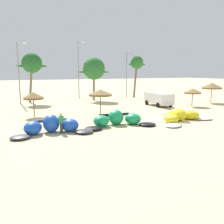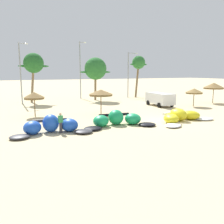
{
  "view_description": "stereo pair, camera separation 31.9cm",
  "coord_description": "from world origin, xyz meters",
  "px_view_note": "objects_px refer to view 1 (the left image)",
  "views": [
    {
      "loc": [
        -14.97,
        -18.13,
        4.81
      ],
      "look_at": [
        -4.77,
        2.0,
        1.0
      ],
      "focal_mm": 38.22,
      "sensor_mm": 36.0,
      "label": 1
    },
    {
      "loc": [
        -14.69,
        -18.28,
        4.81
      ],
      "look_at": [
        -4.77,
        2.0,
        1.0
      ],
      "focal_mm": 38.22,
      "sensor_mm": 36.0,
      "label": 2
    }
  ],
  "objects_px": {
    "kite_left": "(117,120)",
    "beach_umbrella_middle": "(100,93)",
    "palm_left": "(32,64)",
    "lamppost_west": "(19,70)",
    "palm_center_left": "(137,63)",
    "kite_left_of_center": "(181,116)",
    "beach_umbrella_outermost": "(212,86)",
    "person_near_kites": "(61,123)",
    "kite_far_left": "(52,126)",
    "palm_left_of_gap": "(94,69)",
    "lamppost_west_center": "(79,68)",
    "beach_umbrella_near_van": "(33,96)",
    "beach_umbrella_near_palms": "(193,91)",
    "parked_van": "(158,98)",
    "lamppost_east_center": "(127,72)"
  },
  "relations": [
    {
      "from": "beach_umbrella_near_van",
      "to": "lamppost_west_center",
      "type": "bearing_deg",
      "value": 55.03
    },
    {
      "from": "beach_umbrella_near_palms",
      "to": "lamppost_east_center",
      "type": "distance_m",
      "value": 14.8
    },
    {
      "from": "palm_left",
      "to": "lamppost_west",
      "type": "relative_size",
      "value": 0.84
    },
    {
      "from": "palm_center_left",
      "to": "kite_left_of_center",
      "type": "bearing_deg",
      "value": -111.49
    },
    {
      "from": "beach_umbrella_near_palms",
      "to": "palm_left",
      "type": "relative_size",
      "value": 0.33
    },
    {
      "from": "palm_left_of_gap",
      "to": "palm_center_left",
      "type": "xyz_separation_m",
      "value": [
        9.01,
        0.69,
        1.07
      ]
    },
    {
      "from": "kite_left",
      "to": "beach_umbrella_middle",
      "type": "xyz_separation_m",
      "value": [
        0.95,
        5.86,
        1.95
      ]
    },
    {
      "from": "kite_far_left",
      "to": "palm_left_of_gap",
      "type": "relative_size",
      "value": 0.91
    },
    {
      "from": "kite_left_of_center",
      "to": "palm_center_left",
      "type": "height_order",
      "value": "palm_center_left"
    },
    {
      "from": "beach_umbrella_near_palms",
      "to": "palm_center_left",
      "type": "distance_m",
      "value": 14.57
    },
    {
      "from": "kite_left",
      "to": "beach_umbrella_outermost",
      "type": "xyz_separation_m",
      "value": [
        20.66,
        7.45,
        2.15
      ]
    },
    {
      "from": "beach_umbrella_middle",
      "to": "palm_left_of_gap",
      "type": "xyz_separation_m",
      "value": [
        4.81,
        13.35,
        2.81
      ]
    },
    {
      "from": "palm_left",
      "to": "lamppost_west_center",
      "type": "relative_size",
      "value": 0.76
    },
    {
      "from": "parked_van",
      "to": "beach_umbrella_middle",
      "type": "bearing_deg",
      "value": -165.37
    },
    {
      "from": "beach_umbrella_near_palms",
      "to": "lamppost_west",
      "type": "bearing_deg",
      "value": 146.58
    },
    {
      "from": "beach_umbrella_near_palms",
      "to": "lamppost_east_center",
      "type": "xyz_separation_m",
      "value": [
        -2.16,
        14.4,
        2.59
      ]
    },
    {
      "from": "beach_umbrella_near_van",
      "to": "lamppost_west_center",
      "type": "height_order",
      "value": "lamppost_west_center"
    },
    {
      "from": "parked_van",
      "to": "lamppost_east_center",
      "type": "bearing_deg",
      "value": 81.31
    },
    {
      "from": "beach_umbrella_outermost",
      "to": "person_near_kites",
      "type": "relative_size",
      "value": 1.95
    },
    {
      "from": "lamppost_west",
      "to": "lamppost_east_center",
      "type": "height_order",
      "value": "lamppost_west"
    },
    {
      "from": "kite_left",
      "to": "beach_umbrella_near_palms",
      "type": "bearing_deg",
      "value": 21.47
    },
    {
      "from": "kite_left",
      "to": "lamppost_west",
      "type": "xyz_separation_m",
      "value": [
        -6.06,
        19.96,
        4.55
      ]
    },
    {
      "from": "palm_left_of_gap",
      "to": "palm_center_left",
      "type": "bearing_deg",
      "value": 4.36
    },
    {
      "from": "beach_umbrella_middle",
      "to": "palm_center_left",
      "type": "distance_m",
      "value": 20.08
    },
    {
      "from": "palm_center_left",
      "to": "lamppost_west_center",
      "type": "distance_m",
      "value": 10.87
    },
    {
      "from": "beach_umbrella_near_palms",
      "to": "beach_umbrella_outermost",
      "type": "bearing_deg",
      "value": 15.1
    },
    {
      "from": "beach_umbrella_middle",
      "to": "lamppost_east_center",
      "type": "relative_size",
      "value": 0.34
    },
    {
      "from": "palm_left",
      "to": "parked_van",
      "type": "bearing_deg",
      "value": -38.19
    },
    {
      "from": "lamppost_west_center",
      "to": "kite_left_of_center",
      "type": "bearing_deg",
      "value": -84.74
    },
    {
      "from": "kite_far_left",
      "to": "palm_center_left",
      "type": "height_order",
      "value": "palm_center_left"
    },
    {
      "from": "kite_far_left",
      "to": "lamppost_west",
      "type": "xyz_separation_m",
      "value": [
        -0.11,
        20.06,
        4.53
      ]
    },
    {
      "from": "person_near_kites",
      "to": "lamppost_east_center",
      "type": "height_order",
      "value": "lamppost_east_center"
    },
    {
      "from": "beach_umbrella_outermost",
      "to": "beach_umbrella_near_van",
      "type": "bearing_deg",
      "value": 179.05
    },
    {
      "from": "beach_umbrella_near_van",
      "to": "lamppost_west_center",
      "type": "distance_m",
      "value": 18.29
    },
    {
      "from": "beach_umbrella_outermost",
      "to": "lamppost_west_center",
      "type": "xyz_separation_m",
      "value": [
        -16.39,
        15.19,
        2.88
      ]
    },
    {
      "from": "kite_far_left",
      "to": "beach_umbrella_near_palms",
      "type": "xyz_separation_m",
      "value": [
        21.11,
        6.05,
        1.62
      ]
    },
    {
      "from": "beach_umbrella_near_van",
      "to": "palm_center_left",
      "type": "distance_m",
      "value": 24.37
    },
    {
      "from": "kite_left",
      "to": "lamppost_west_center",
      "type": "distance_m",
      "value": 23.58
    },
    {
      "from": "beach_umbrella_near_van",
      "to": "beach_umbrella_outermost",
      "type": "height_order",
      "value": "beach_umbrella_outermost"
    },
    {
      "from": "beach_umbrella_near_palms",
      "to": "person_near_kites",
      "type": "relative_size",
      "value": 1.57
    },
    {
      "from": "kite_far_left",
      "to": "lamppost_east_center",
      "type": "bearing_deg",
      "value": 47.19
    },
    {
      "from": "person_near_kites",
      "to": "palm_left",
      "type": "xyz_separation_m",
      "value": [
        1.18,
        21.04,
        5.26
      ]
    },
    {
      "from": "palm_left_of_gap",
      "to": "lamppost_west_center",
      "type": "height_order",
      "value": "lamppost_west_center"
    },
    {
      "from": "beach_umbrella_middle",
      "to": "palm_left_of_gap",
      "type": "distance_m",
      "value": 14.47
    },
    {
      "from": "kite_far_left",
      "to": "parked_van",
      "type": "relative_size",
      "value": 1.35
    },
    {
      "from": "kite_left",
      "to": "beach_umbrella_near_palms",
      "type": "xyz_separation_m",
      "value": [
        15.16,
        5.96,
        1.64
      ]
    },
    {
      "from": "palm_left",
      "to": "kite_left",
      "type": "bearing_deg",
      "value": -78.71
    },
    {
      "from": "kite_left",
      "to": "lamppost_west_center",
      "type": "relative_size",
      "value": 0.68
    },
    {
      "from": "beach_umbrella_near_palms",
      "to": "parked_van",
      "type": "height_order",
      "value": "beach_umbrella_near_palms"
    },
    {
      "from": "beach_umbrella_middle",
      "to": "lamppost_west_center",
      "type": "xyz_separation_m",
      "value": [
        3.33,
        16.77,
        3.07
      ]
    }
  ]
}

